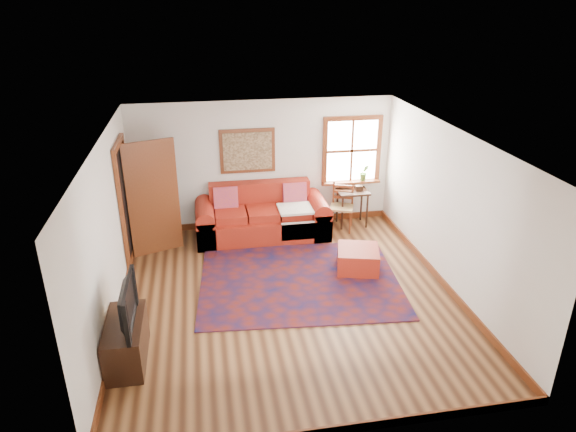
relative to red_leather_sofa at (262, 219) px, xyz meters
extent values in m
plane|color=#402211|center=(0.10, -2.27, -0.32)|extent=(5.50, 5.50, 0.00)
cube|color=silver|center=(0.10, 0.48, 0.93)|extent=(5.00, 0.04, 2.50)
cube|color=silver|center=(0.10, -5.02, 0.93)|extent=(5.00, 0.04, 2.50)
cube|color=silver|center=(-2.40, -2.27, 0.93)|extent=(0.04, 5.50, 2.50)
cube|color=silver|center=(2.60, -2.27, 0.93)|extent=(0.04, 5.50, 2.50)
cube|color=white|center=(0.10, -2.27, 2.18)|extent=(5.00, 5.50, 0.04)
cube|color=brown|center=(0.10, 0.47, -0.26)|extent=(5.00, 0.03, 0.12)
cube|color=brown|center=(-2.38, -2.27, -0.26)|extent=(0.03, 5.50, 0.12)
cube|color=brown|center=(2.59, -2.27, -0.26)|extent=(0.03, 5.50, 0.12)
cube|color=white|center=(1.85, 0.47, 1.13)|extent=(1.00, 0.02, 1.20)
cube|color=brown|center=(1.85, 0.45, 1.77)|extent=(1.18, 0.06, 0.09)
cube|color=brown|center=(1.85, 0.45, 0.48)|extent=(1.18, 0.06, 0.09)
cube|color=brown|center=(1.31, 0.45, 1.13)|extent=(0.09, 0.06, 1.20)
cube|color=brown|center=(2.40, 0.45, 1.13)|extent=(0.09, 0.06, 1.20)
cube|color=brown|center=(1.85, 0.45, 1.13)|extent=(1.00, 0.04, 0.05)
cube|color=brown|center=(1.85, 0.38, 0.51)|extent=(1.15, 0.20, 0.04)
imported|color=#447027|center=(2.10, 0.36, 0.69)|extent=(0.18, 0.15, 0.33)
cube|color=black|center=(-2.39, -0.67, 0.70)|extent=(0.02, 0.90, 2.05)
cube|color=brown|center=(-2.36, -1.16, 0.70)|extent=(0.06, 0.09, 2.05)
cube|color=brown|center=(-2.36, -0.17, 0.70)|extent=(0.06, 0.09, 2.05)
cube|color=brown|center=(-2.36, -0.67, 1.77)|extent=(0.06, 1.08, 0.09)
cube|color=brown|center=(-1.94, -0.37, 0.70)|extent=(0.86, 0.35, 2.05)
cube|color=silver|center=(-1.94, -0.37, 0.80)|extent=(0.56, 0.22, 1.33)
cube|color=brown|center=(-0.20, 0.46, 1.23)|extent=(1.05, 0.04, 0.85)
cube|color=tan|center=(-0.20, 0.43, 1.23)|extent=(0.92, 0.03, 0.72)
cube|color=#59140C|center=(0.36, -1.84, -0.31)|extent=(3.38, 2.80, 0.02)
cube|color=maroon|center=(0.00, -0.06, -0.11)|extent=(2.49, 1.03, 0.43)
cube|color=maroon|center=(0.00, 0.31, 0.38)|extent=(1.94, 0.28, 0.54)
cube|color=maroon|center=(-1.08, -0.06, -0.05)|extent=(0.35, 1.03, 0.54)
cube|color=maroon|center=(1.07, -0.06, -0.05)|extent=(0.35, 1.03, 0.54)
cube|color=#E65620|center=(-0.67, 0.13, 0.41)|extent=(0.45, 0.22, 0.47)
cube|color=#E65620|center=(0.66, 0.13, 0.41)|extent=(0.45, 0.22, 0.47)
cube|color=silver|center=(0.59, -0.26, 0.28)|extent=(0.63, 0.57, 0.04)
cube|color=maroon|center=(1.40, -1.64, -0.13)|extent=(0.82, 0.82, 0.38)
cube|color=black|center=(1.82, 0.15, 0.38)|extent=(0.60, 0.45, 0.04)
cylinder|color=black|center=(1.57, -0.04, 0.02)|extent=(0.04, 0.04, 0.69)
cylinder|color=black|center=(2.07, -0.04, 0.02)|extent=(0.04, 0.04, 0.69)
cylinder|color=black|center=(1.57, 0.34, 0.02)|extent=(0.04, 0.04, 0.69)
cylinder|color=black|center=(2.07, 0.34, 0.02)|extent=(0.04, 0.04, 0.69)
cube|color=tan|center=(1.56, -0.02, 0.14)|extent=(0.55, 0.54, 0.04)
cylinder|color=brown|center=(1.32, -0.12, -0.10)|extent=(0.04, 0.04, 0.44)
cylinder|color=brown|center=(1.67, -0.25, -0.10)|extent=(0.04, 0.04, 0.44)
cylinder|color=brown|center=(1.45, 0.21, 0.14)|extent=(0.04, 0.04, 0.93)
cylinder|color=brown|center=(1.80, 0.08, 0.14)|extent=(0.04, 0.04, 0.93)
cube|color=brown|center=(1.62, 0.15, 0.40)|extent=(0.36, 0.16, 0.28)
cube|color=black|center=(-2.15, -3.38, -0.04)|extent=(0.46, 1.02, 0.56)
imported|color=black|center=(-2.13, -3.40, 0.52)|extent=(0.13, 0.97, 0.56)
cylinder|color=silver|center=(-2.10, -3.00, 0.33)|extent=(0.12, 0.12, 0.18)
cylinder|color=#FFA53F|center=(-2.10, -3.00, 0.30)|extent=(0.07, 0.07, 0.12)
camera|label=1|loc=(-1.07, -8.91, 3.96)|focal=32.00mm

